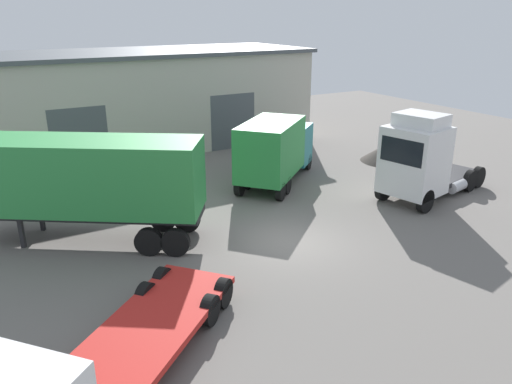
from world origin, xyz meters
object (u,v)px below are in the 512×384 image
Objects in this scene: box_truck_teal at (275,148)px; gravel_pile at (389,152)px; container_trailer_green at (84,178)px; tractor_unit_white at (420,160)px.

gravel_pile is (8.16, -0.00, -1.31)m from box_truck_teal.
box_truck_teal is at bearing -132.51° from container_trailer_green.
box_truck_teal is (-4.43, 5.70, -0.13)m from tractor_unit_white.
tractor_unit_white is at bearing -123.21° from gravel_pile.
tractor_unit_white reaches higher than gravel_pile.
container_trailer_green is at bearing -172.46° from gravel_pile.
tractor_unit_white is 14.95m from container_trailer_green.
tractor_unit_white is at bearing -92.53° from box_truck_teal.
gravel_pile is (18.31, 2.42, -2.02)m from container_trailer_green.
container_trailer_green is 1.37× the size of box_truck_teal.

